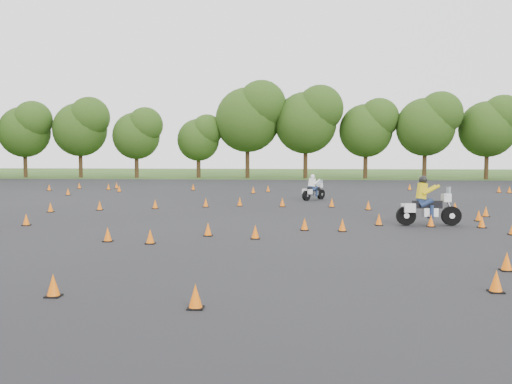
# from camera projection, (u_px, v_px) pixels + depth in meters

# --- Properties ---
(ground) EXTENTS (140.00, 140.00, 0.00)m
(ground) POSITION_uv_depth(u_px,v_px,m) (248.00, 234.00, 20.40)
(ground) COLOR #2D5119
(ground) RESTS_ON ground
(asphalt_pad) EXTENTS (62.00, 62.00, 0.00)m
(asphalt_pad) POSITION_uv_depth(u_px,v_px,m) (259.00, 215.00, 26.36)
(asphalt_pad) COLOR black
(asphalt_pad) RESTS_ON ground
(treeline) EXTENTS (86.96, 32.72, 10.90)m
(treeline) POSITION_uv_depth(u_px,v_px,m) (318.00, 133.00, 54.55)
(treeline) COLOR #274313
(treeline) RESTS_ON ground
(traffic_cones) EXTENTS (36.07, 33.20, 0.45)m
(traffic_cones) POSITION_uv_depth(u_px,v_px,m) (257.00, 210.00, 26.31)
(traffic_cones) COLOR orange
(traffic_cones) RESTS_ON asphalt_pad
(rider_yellow) EXTENTS (2.57, 0.89, 1.96)m
(rider_yellow) POSITION_uv_depth(u_px,v_px,m) (429.00, 201.00, 22.46)
(rider_yellow) COLOR gold
(rider_yellow) RESTS_ON ground
(rider_white) EXTENTS (1.75, 1.91, 1.53)m
(rider_white) POSITION_uv_depth(u_px,v_px,m) (314.00, 187.00, 34.06)
(rider_white) COLOR white
(rider_white) RESTS_ON ground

